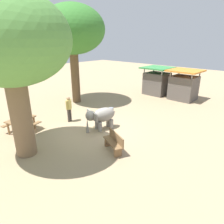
{
  "coord_description": "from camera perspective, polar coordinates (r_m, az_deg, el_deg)",
  "views": [
    {
      "loc": [
        7.61,
        -6.79,
        4.84
      ],
      "look_at": [
        0.07,
        1.26,
        0.8
      ],
      "focal_mm": 31.62,
      "sensor_mm": 36.0,
      "label": 1
    }
  ],
  "objects": [
    {
      "name": "ground_plane",
      "position": [
        11.29,
        -4.66,
        -5.33
      ],
      "size": [
        60.0,
        60.0,
        0.0
      ],
      "primitive_type": "plane",
      "color": "tan"
    },
    {
      "name": "elephant",
      "position": [
        11.11,
        -3.18,
        -1.19
      ],
      "size": [
        1.32,
        1.83,
        1.26
      ],
      "rotation": [
        0.0,
        0.0,
        4.43
      ],
      "color": "gray",
      "rests_on": "ground_plane"
    },
    {
      "name": "person_handler",
      "position": [
        12.43,
        -12.36,
        1.39
      ],
      "size": [
        0.32,
        0.49,
        1.62
      ],
      "rotation": [
        0.0,
        0.0,
        0.3
      ],
      "color": "#3F3833",
      "rests_on": "ground_plane"
    },
    {
      "name": "shade_tree_main",
      "position": [
        16.01,
        -11.41,
        22.1
      ],
      "size": [
        5.07,
        4.65,
        7.37
      ],
      "color": "brown",
      "rests_on": "ground_plane"
    },
    {
      "name": "shade_tree_secondary",
      "position": [
        8.67,
        -27.75,
        17.5
      ],
      "size": [
        4.98,
        4.56,
        6.63
      ],
      "color": "brown",
      "rests_on": "ground_plane"
    },
    {
      "name": "wooden_bench",
      "position": [
        9.1,
        0.61,
        -8.56
      ],
      "size": [
        1.45,
        0.9,
        0.88
      ],
      "rotation": [
        0.0,
        0.0,
        2.75
      ],
      "color": "brown",
      "rests_on": "ground_plane"
    },
    {
      "name": "picnic_table_near",
      "position": [
        12.0,
        -24.79,
        -2.59
      ],
      "size": [
        1.84,
        1.86,
        0.78
      ],
      "rotation": [
        0.0,
        0.0,
        1.86
      ],
      "color": "olive",
      "rests_on": "ground_plane"
    },
    {
      "name": "market_stall_green",
      "position": [
        19.04,
        12.81,
        8.41
      ],
      "size": [
        2.5,
        2.5,
        2.52
      ],
      "color": "#59514C",
      "rests_on": "ground_plane"
    },
    {
      "name": "market_stall_orange",
      "position": [
        17.9,
        19.99,
        6.97
      ],
      "size": [
        2.5,
        2.5,
        2.52
      ],
      "color": "#59514C",
      "rests_on": "ground_plane"
    },
    {
      "name": "feed_bucket",
      "position": [
        14.02,
        -0.27,
        0.61
      ],
      "size": [
        0.36,
        0.36,
        0.32
      ],
      "primitive_type": "cylinder",
      "color": "gray",
      "rests_on": "ground_plane"
    }
  ]
}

